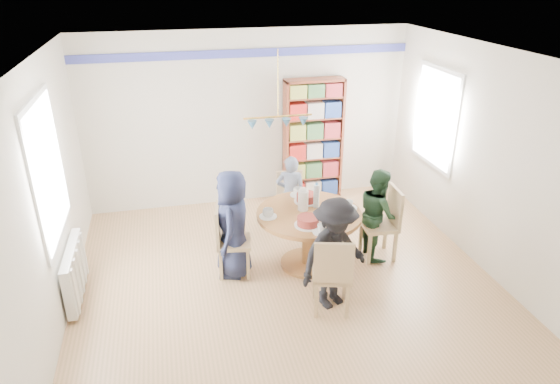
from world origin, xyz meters
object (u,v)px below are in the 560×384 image
object	(u,v)px
person_far	(291,195)
bookshelf	(313,142)
chair_right	(385,220)
person_right	(378,213)
radiator	(75,272)
chair_left	(227,237)
person_left	(233,224)
chair_far	(290,198)
person_near	(334,254)
dining_table	(309,226)
chair_near	(332,273)

from	to	relation	value
person_far	bookshelf	bearing A→B (deg)	-100.43
chair_right	person_far	bearing A→B (deg)	137.56
person_far	bookshelf	size ratio (longest dim) A/B	0.59
person_right	bookshelf	distance (m)	1.98
radiator	chair_left	bearing A→B (deg)	3.80
person_left	bookshelf	world-z (taller)	bookshelf
person_left	person_far	world-z (taller)	person_left
chair_far	person_right	distance (m)	1.34
chair_far	person_near	bearing A→B (deg)	-89.71
chair_far	person_far	size ratio (longest dim) A/B	0.74
bookshelf	dining_table	bearing A→B (deg)	-107.94
chair_right	chair_near	world-z (taller)	chair_right
bookshelf	chair_right	bearing A→B (deg)	-78.93
person_far	radiator	bearing A→B (deg)	40.21
dining_table	person_right	size ratio (longest dim) A/B	1.07
person_left	dining_table	bearing A→B (deg)	102.96
bookshelf	chair_far	bearing A→B (deg)	-122.66
chair_left	person_far	size ratio (longest dim) A/B	0.80
chair_far	bookshelf	world-z (taller)	bookshelf
chair_far	chair_left	bearing A→B (deg)	-137.02
chair_near	person_near	size ratio (longest dim) A/B	0.72
person_left	chair_far	bearing A→B (deg)	150.45
chair_far	bookshelf	distance (m)	1.23
chair_far	person_far	world-z (taller)	person_far
chair_near	person_right	world-z (taller)	person_right
chair_near	person_near	bearing A→B (deg)	66.57
radiator	chair_far	xyz separation A→B (m)	(2.80, 1.09, 0.12)
person_near	bookshelf	world-z (taller)	bookshelf
chair_left	chair_far	world-z (taller)	chair_left
chair_near	person_far	size ratio (longest dim) A/B	0.82
chair_left	chair_near	bearing A→B (deg)	-46.40
chair_far	person_far	xyz separation A→B (m)	(-0.02, -0.10, 0.10)
person_right	chair_left	bearing A→B (deg)	94.64
chair_far	person_near	xyz separation A→B (m)	(0.01, -1.87, 0.19)
chair_near	person_right	distance (m)	1.42
chair_right	person_near	xyz separation A→B (m)	(-0.99, -0.83, 0.13)
person_near	chair_right	bearing A→B (deg)	19.07
chair_far	person_right	size ratio (longest dim) A/B	0.71
radiator	dining_table	xyz separation A→B (m)	(2.78, 0.07, 0.21)
person_far	person_near	bearing A→B (deg)	111.76
person_left	bookshelf	distance (m)	2.51
radiator	bookshelf	xyz separation A→B (m)	(3.41, 2.04, 0.61)
chair_left	person_right	size ratio (longest dim) A/B	0.76
dining_table	person_near	xyz separation A→B (m)	(0.04, -0.85, 0.10)
bookshelf	person_far	bearing A→B (deg)	-121.09
dining_table	chair_right	size ratio (longest dim) A/B	1.35
radiator	person_left	size ratio (longest dim) A/B	0.73
radiator	chair_far	distance (m)	3.01
dining_table	person_right	world-z (taller)	person_right
person_far	chair_left	bearing A→B (deg)	61.19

